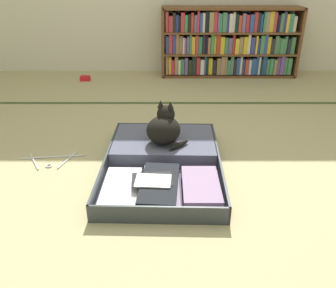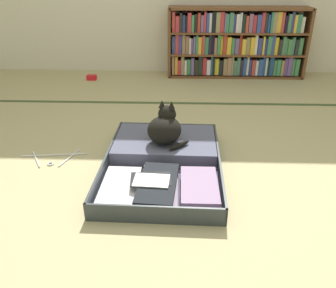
% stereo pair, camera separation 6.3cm
% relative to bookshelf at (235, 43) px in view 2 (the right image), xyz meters
% --- Properties ---
extents(ground_plane, '(10.00, 10.00, 0.00)m').
position_rel_bookshelf_xyz_m(ground_plane, '(-0.56, -2.23, -0.36)').
color(ground_plane, tan).
extents(tatami_border, '(4.80, 0.05, 0.00)m').
position_rel_bookshelf_xyz_m(tatami_border, '(-0.56, -0.92, -0.36)').
color(tatami_border, '#3F4F2A').
rests_on(tatami_border, ground_plane).
extents(bookshelf, '(1.49, 0.29, 0.73)m').
position_rel_bookshelf_xyz_m(bookshelf, '(0.00, 0.00, 0.00)').
color(bookshelf, brown).
rests_on(bookshelf, ground_plane).
extents(open_suitcase, '(0.71, 1.00, 0.10)m').
position_rel_bookshelf_xyz_m(open_suitcase, '(-0.69, -2.04, -0.31)').
color(open_suitcase, '#333A3E').
rests_on(open_suitcase, ground_plane).
extents(black_cat, '(0.30, 0.28, 0.27)m').
position_rel_bookshelf_xyz_m(black_cat, '(-0.69, -1.90, -0.16)').
color(black_cat, black).
rests_on(black_cat, open_suitcase).
extents(clothes_hanger, '(0.42, 0.24, 0.01)m').
position_rel_bookshelf_xyz_m(clothes_hanger, '(-1.41, -1.97, -0.35)').
color(clothes_hanger, silver).
rests_on(clothes_hanger, ground_plane).
extents(small_red_pouch, '(0.10, 0.07, 0.05)m').
position_rel_bookshelf_xyz_m(small_red_pouch, '(-1.57, -0.22, -0.33)').
color(small_red_pouch, red).
rests_on(small_red_pouch, ground_plane).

